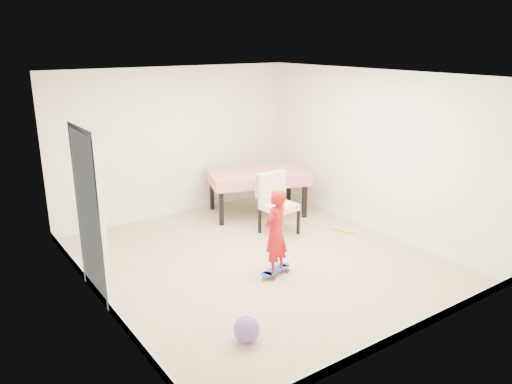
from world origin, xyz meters
TOP-DOWN VIEW (x-y plane):
  - ground at (0.00, 0.00)m, footprint 5.00×5.00m
  - ceiling at (0.00, 0.00)m, footprint 4.50×5.00m
  - wall_back at (0.00, 2.48)m, footprint 4.50×0.04m
  - wall_front at (0.00, -2.48)m, footprint 4.50×0.04m
  - wall_left at (-2.23, 0.00)m, footprint 0.04×5.00m
  - wall_right at (2.23, 0.00)m, footprint 0.04×5.00m
  - door at (-2.22, 0.30)m, footprint 0.11×0.94m
  - baseboard_back at (0.00, 2.49)m, footprint 4.50×0.02m
  - baseboard_front at (0.00, -2.49)m, footprint 4.50×0.02m
  - baseboard_left at (-2.24, 0.00)m, footprint 0.02×5.00m
  - baseboard_right at (2.24, 0.00)m, footprint 0.02×5.00m
  - dining_table at (1.14, 1.65)m, footprint 1.95×1.57m
  - dining_chair at (0.85, 0.63)m, footprint 0.60×0.67m
  - skateboard at (-0.08, -0.52)m, footprint 0.57×0.33m
  - child at (-0.10, -0.53)m, footprint 0.50×0.42m
  - balloon at (-1.26, -1.59)m, footprint 0.28×0.28m
  - foam_toy at (1.78, 0.07)m, footprint 0.20×0.40m

SIDE VIEW (x-z plane):
  - ground at x=0.00m, z-range 0.00..0.00m
  - foam_toy at x=1.78m, z-range 0.00..0.06m
  - skateboard at x=-0.08m, z-range 0.00..0.08m
  - baseboard_back at x=0.00m, z-range 0.00..0.12m
  - baseboard_front at x=0.00m, z-range 0.00..0.12m
  - baseboard_left at x=-2.24m, z-range 0.00..0.12m
  - baseboard_right at x=2.24m, z-range 0.00..0.12m
  - balloon at x=-1.26m, z-range 0.00..0.28m
  - dining_table at x=1.14m, z-range 0.00..0.80m
  - dining_chair at x=0.85m, z-range 0.00..0.99m
  - child at x=-0.10m, z-range 0.00..1.16m
  - door at x=-2.22m, z-range -0.03..2.08m
  - wall_back at x=0.00m, z-range 0.00..2.60m
  - wall_front at x=0.00m, z-range 0.00..2.60m
  - wall_left at x=-2.23m, z-range 0.00..2.60m
  - wall_right at x=2.23m, z-range 0.00..2.60m
  - ceiling at x=0.00m, z-range 2.56..2.60m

